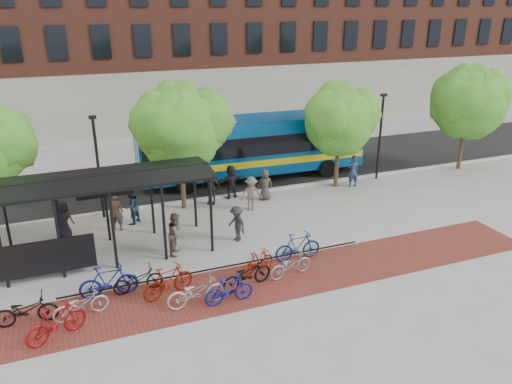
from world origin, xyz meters
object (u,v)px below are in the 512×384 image
object	(u,v)px
pedestrian_2	(131,206)
lamp_post_left	(98,165)
bike_5	(168,281)
tree_d	(469,99)
bike_0	(26,310)
pedestrian_3	(251,194)
bike_8	(247,274)
pedestrian_1	(116,212)
tree_c	(341,117)
pedestrian_8	(176,234)
bike_3	(108,281)
pedestrian_4	(211,187)
lamp_post_right	(380,134)
bike_4	(138,280)
pedestrian_5	(231,182)
pedestrian_9	(237,224)
bike_10	(290,264)
pedestrian_6	(265,185)
pedestrian_7	(353,171)
bus	(252,144)
bike_11	(298,246)
tree_b	(181,124)
bike_2	(81,304)
bike_1	(56,322)
bike_7	(229,290)
bike_9	(258,262)
bus_shelter	(77,191)
bike_6	(196,292)

from	to	relation	value
pedestrian_2	lamp_post_left	bearing A→B (deg)	-90.95
bike_5	tree_d	bearing A→B (deg)	-86.47
bike_0	pedestrian_3	size ratio (longest dim) A/B	1.12
lamp_post_left	bike_0	world-z (taller)	lamp_post_left
bike_8	pedestrian_3	size ratio (longest dim) A/B	1.18
pedestrian_1	lamp_post_left	bearing A→B (deg)	-52.05
tree_c	pedestrian_2	xyz separation A→B (m)	(-11.87, -1.05, -3.15)
pedestrian_8	pedestrian_1	bearing A→B (deg)	60.84
bike_3	bike_8	bearing A→B (deg)	-101.76
tree_d	pedestrian_4	world-z (taller)	tree_d
lamp_post_right	bike_8	xyz separation A→B (m)	(-11.63, -8.72, -2.19)
bike_4	pedestrian_4	distance (m)	8.83
pedestrian_5	pedestrian_9	bearing A→B (deg)	63.48
bike_4	bike_10	xyz separation A→B (m)	(5.72, -1.03, 0.01)
pedestrian_6	pedestrian_7	bearing A→B (deg)	-169.62
tree_c	pedestrian_4	bearing A→B (deg)	179.72
lamp_post_right	bus	xyz separation A→B (m)	(-6.96, 2.98, -0.65)
pedestrian_5	bike_4	bearing A→B (deg)	40.38
bike_11	pedestrian_1	bearing A→B (deg)	49.83
tree_b	bike_5	size ratio (longest dim) A/B	3.19
pedestrian_5	pedestrian_8	world-z (taller)	pedestrian_5
bike_4	pedestrian_3	world-z (taller)	pedestrian_3
bike_3	pedestrian_6	distance (m)	11.16
bike_2	bike_3	xyz separation A→B (m)	(1.02, 0.96, 0.14)
bike_1	pedestrian_3	world-z (taller)	pedestrian_3
bike_5	bike_10	world-z (taller)	bike_5
bus	pedestrian_7	world-z (taller)	bus
bike_2	bike_7	world-z (taller)	bike_7
tree_d	bike_7	size ratio (longest dim) A/B	3.63
pedestrian_3	pedestrian_6	distance (m)	1.64
bus	bike_5	size ratio (longest dim) A/B	6.74
pedestrian_3	bus	bearing A→B (deg)	73.85
bike_9	pedestrian_3	size ratio (longest dim) A/B	0.92
bus_shelter	pedestrian_5	bearing A→B (deg)	28.45
lamp_post_right	bike_7	distance (m)	15.89
pedestrian_8	bike_6	bearing A→B (deg)	-154.42
pedestrian_1	pedestrian_4	xyz separation A→B (m)	(5.04, 1.53, -0.01)
bike_6	pedestrian_6	bearing A→B (deg)	-37.37
pedestrian_8	tree_c	bearing A→B (deg)	-36.34
pedestrian_1	bike_2	bearing A→B (deg)	96.65
lamp_post_right	bike_9	world-z (taller)	lamp_post_right
lamp_post_left	pedestrian_2	world-z (taller)	lamp_post_left
bike_10	bus_shelter	bearing A→B (deg)	48.20
bike_3	pedestrian_8	world-z (taller)	pedestrian_8
tree_c	bike_1	world-z (taller)	tree_c
pedestrian_7	pedestrian_4	bearing A→B (deg)	1.98
bike_1	bike_5	xyz separation A→B (m)	(3.83, 1.18, 0.01)
bike_0	pedestrian_3	world-z (taller)	pedestrian_3
bus_shelter	bus	world-z (taller)	bus
pedestrian_5	bus	bearing A→B (deg)	-140.05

